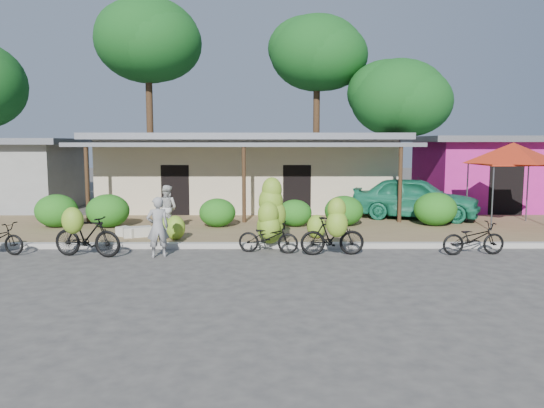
{
  "coord_description": "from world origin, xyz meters",
  "views": [
    {
      "loc": [
        0.89,
        -12.79,
        2.98
      ],
      "look_at": [
        0.98,
        2.5,
        1.2
      ],
      "focal_mm": 35.0,
      "sensor_mm": 36.0,
      "label": 1
    }
  ],
  "objects": [
    {
      "name": "hedge_1",
      "position": [
        -4.56,
        5.0,
        0.68
      ],
      "size": [
        1.44,
        1.3,
        1.13
      ],
      "primitive_type": "ellipsoid",
      "color": "#1C5D15",
      "rests_on": "sidewalk"
    },
    {
      "name": "loose_banana_b",
      "position": [
        -2.28,
        2.85,
        0.45
      ],
      "size": [
        0.53,
        0.45,
        0.66
      ],
      "primitive_type": "ellipsoid",
      "color": "#7CB32C",
      "rests_on": "sidewalk"
    },
    {
      "name": "tree_far_center",
      "position": [
        -5.69,
        16.11,
        8.43
      ],
      "size": [
        5.63,
        5.54,
        10.55
      ],
      "color": "#45301B",
      "rests_on": "ground"
    },
    {
      "name": "curb",
      "position": [
        0.0,
        2.0,
        0.07
      ],
      "size": [
        60.0,
        0.25,
        0.15
      ],
      "primitive_type": "cube",
      "color": "#A8A399",
      "rests_on": "ground"
    },
    {
      "name": "vendor",
      "position": [
        -2.0,
        0.82,
        0.79
      ],
      "size": [
        0.67,
        0.55,
        1.58
      ],
      "primitive_type": "imported",
      "rotation": [
        0.0,
        0.0,
        3.48
      ],
      "color": "gray",
      "rests_on": "ground"
    },
    {
      "name": "bike_right",
      "position": [
        2.58,
        0.88,
        0.66
      ],
      "size": [
        1.73,
        1.17,
        1.6
      ],
      "rotation": [
        0.0,
        0.0,
        1.62
      ],
      "color": "black",
      "rests_on": "ground"
    },
    {
      "name": "shop_grey",
      "position": [
        -11.0,
        10.99,
        1.62
      ],
      "size": [
        7.0,
        6.0,
        3.15
      ],
      "color": "gray",
      "rests_on": "ground"
    },
    {
      "name": "hedge_5",
      "position": [
        6.64,
        5.31,
        0.69
      ],
      "size": [
        1.47,
        1.33,
        1.15
      ],
      "primitive_type": "ellipsoid",
      "color": "#1C5D15",
      "rests_on": "sidewalk"
    },
    {
      "name": "hedge_4",
      "position": [
        3.48,
        5.28,
        0.64
      ],
      "size": [
        1.33,
        1.2,
        1.04
      ],
      "primitive_type": "ellipsoid",
      "color": "#1C5D15",
      "rests_on": "sidewalk"
    },
    {
      "name": "shop_main",
      "position": [
        0.0,
        10.93,
        1.72
      ],
      "size": [
        13.0,
        8.5,
        3.35
      ],
      "color": "#BFAE91",
      "rests_on": "ground"
    },
    {
      "name": "loose_banana_c",
      "position": [
        2.32,
        2.87,
        0.48
      ],
      "size": [
        0.57,
        0.48,
        0.71
      ],
      "primitive_type": "ellipsoid",
      "color": "#7CB32C",
      "rests_on": "sidewalk"
    },
    {
      "name": "hedge_0",
      "position": [
        -6.32,
        5.05,
        0.68
      ],
      "size": [
        1.43,
        1.29,
        1.12
      ],
      "primitive_type": "ellipsoid",
      "color": "#1C5D15",
      "rests_on": "sidewalk"
    },
    {
      "name": "sack_near",
      "position": [
        -3.13,
        3.18,
        0.27
      ],
      "size": [
        0.94,
        0.7,
        0.3
      ],
      "primitive_type": "cube",
      "rotation": [
        0.0,
        0.0,
        0.41
      ],
      "color": "beige",
      "rests_on": "sidewalk"
    },
    {
      "name": "tree_near_right",
      "position": [
        7.31,
        14.61,
        5.32
      ],
      "size": [
        5.04,
        4.91,
        7.19
      ],
      "color": "#45301B",
      "rests_on": "ground"
    },
    {
      "name": "bike_far_right",
      "position": [
        6.33,
        1.04,
        0.44
      ],
      "size": [
        1.74,
        0.74,
        0.89
      ],
      "rotation": [
        0.0,
        0.0,
        1.66
      ],
      "color": "black",
      "rests_on": "ground"
    },
    {
      "name": "hedge_3",
      "position": [
        1.77,
        5.16,
        0.58
      ],
      "size": [
        1.18,
        1.06,
        0.92
      ],
      "primitive_type": "ellipsoid",
      "color": "#1C5D15",
      "rests_on": "sidewalk"
    },
    {
      "name": "ground",
      "position": [
        0.0,
        0.0,
        0.0
      ],
      "size": [
        100.0,
        100.0,
        0.0
      ],
      "primitive_type": "plane",
      "color": "#3F3D3B",
      "rests_on": "ground"
    },
    {
      "name": "bystander",
      "position": [
        -2.42,
        4.2,
        0.87
      ],
      "size": [
        0.88,
        0.78,
        1.5
      ],
      "primitive_type": "imported",
      "rotation": [
        0.0,
        0.0,
        2.79
      ],
      "color": "silver",
      "rests_on": "sidewalk"
    },
    {
      "name": "hedge_2",
      "position": [
        -0.86,
        5.09,
        0.61
      ],
      "size": [
        1.25,
        1.12,
        0.97
      ],
      "primitive_type": "ellipsoid",
      "color": "#1C5D15",
      "rests_on": "sidewalk"
    },
    {
      "name": "loose_banana_a",
      "position": [
        -1.86,
        2.63,
        0.48
      ],
      "size": [
        0.58,
        0.49,
        0.72
      ],
      "primitive_type": "ellipsoid",
      "color": "#7CB32C",
      "rests_on": "sidewalk"
    },
    {
      "name": "red_canopy",
      "position": [
        9.22,
        5.27,
        2.61
      ],
      "size": [
        3.5,
        3.5,
        2.86
      ],
      "color": "#59595E",
      "rests_on": "sidewalk"
    },
    {
      "name": "shop_pink",
      "position": [
        10.5,
        10.99,
        1.67
      ],
      "size": [
        6.0,
        6.0,
        3.25
      ],
      "color": "#CC1F8E",
      "rests_on": "ground"
    },
    {
      "name": "bike_center",
      "position": [
        0.92,
        1.66,
        0.82
      ],
      "size": [
        1.71,
        1.3,
        2.02
      ],
      "rotation": [
        0.0,
        0.0,
        1.39
      ],
      "color": "black",
      "rests_on": "ground"
    },
    {
      "name": "bike_left",
      "position": [
        -3.88,
        0.79,
        0.62
      ],
      "size": [
        1.91,
        1.3,
        1.39
      ],
      "rotation": [
        0.0,
        0.0,
        1.38
      ],
      "color": "black",
      "rests_on": "ground"
    },
    {
      "name": "sack_far",
      "position": [
        -3.42,
        3.23,
        0.26
      ],
      "size": [
        0.83,
        0.74,
        0.28
      ],
      "primitive_type": "cube",
      "rotation": [
        0.0,
        0.0,
        -0.62
      ],
      "color": "beige",
      "rests_on": "sidewalk"
    },
    {
      "name": "sidewalk",
      "position": [
        0.0,
        5.0,
        0.06
      ],
      "size": [
        60.0,
        6.0,
        0.12
      ],
      "primitive_type": "cube",
      "color": "olive",
      "rests_on": "ground"
    },
    {
      "name": "teal_van",
      "position": [
        6.4,
        7.0,
        0.91
      ],
      "size": [
        4.99,
        3.33,
        1.58
      ],
      "primitive_type": "imported",
      "rotation": [
        0.0,
        0.0,
        1.22
      ],
      "color": "#1B7A57",
      "rests_on": "sidewalk"
    },
    {
      "name": "tree_center_right",
      "position": [
        3.31,
        16.61,
        7.86
      ],
      "size": [
        5.19,
        5.08,
        9.8
      ],
      "color": "#45301B",
      "rests_on": "ground"
    }
  ]
}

